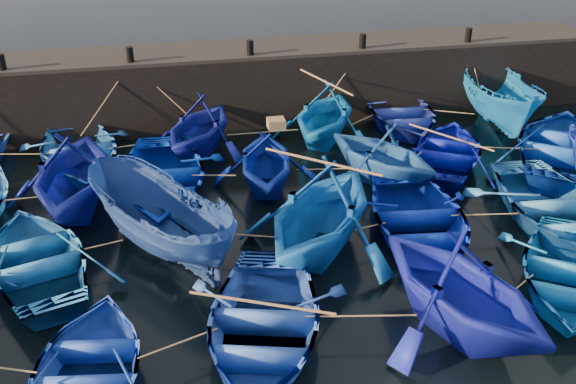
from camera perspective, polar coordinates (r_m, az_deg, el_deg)
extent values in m
plane|color=black|center=(15.11, 2.48, -8.08)|extent=(120.00, 120.00, 0.00)
cube|color=black|center=(23.73, -3.61, 9.53)|extent=(26.00, 2.50, 2.50)
cube|color=black|center=(23.33, -3.71, 12.56)|extent=(26.00, 2.50, 0.12)
cylinder|color=black|center=(22.72, -24.12, 10.51)|extent=(0.24, 0.24, 0.50)
cylinder|color=black|center=(22.19, -13.87, 11.78)|extent=(0.24, 0.24, 0.50)
cylinder|color=black|center=(22.39, -3.39, 12.70)|extent=(0.24, 0.24, 0.50)
cylinder|color=black|center=(23.28, 6.65, 13.19)|extent=(0.24, 0.24, 0.50)
cylinder|color=black|center=(24.79, 15.74, 13.30)|extent=(0.24, 0.24, 0.50)
imported|color=blue|center=(21.07, -18.17, 3.37)|extent=(4.36, 5.53, 1.04)
imported|color=navy|center=(21.02, -7.92, 5.95)|extent=(4.73, 4.91, 1.99)
imported|color=blue|center=(21.58, 3.28, 7.01)|extent=(5.07, 5.26, 2.13)
imported|color=navy|center=(23.47, 9.96, 6.96)|extent=(3.73, 5.02, 1.00)
imported|color=blue|center=(24.06, 18.29, 7.83)|extent=(2.77, 5.56, 2.06)
imported|color=navy|center=(18.24, -18.57, 1.77)|extent=(4.49, 5.07, 2.46)
imported|color=#022DBE|center=(18.75, -11.29, 1.23)|extent=(4.15, 5.59, 1.11)
imported|color=navy|center=(18.53, -1.94, 2.91)|extent=(3.69, 4.12, 1.94)
imported|color=#1B569A|center=(19.11, 8.36, 3.52)|extent=(4.80, 4.95, 1.99)
imported|color=#030C8E|center=(20.81, 14.05, 3.51)|extent=(5.07, 5.54, 0.94)
imported|color=#0D43B8|center=(22.09, 23.23, 3.82)|extent=(6.64, 7.00, 1.18)
imported|color=#165B96|center=(16.19, -21.41, -5.46)|extent=(4.56, 5.43, 0.96)
imported|color=navy|center=(15.82, -11.42, -2.58)|extent=(4.44, 5.21, 1.95)
imported|color=#0D59B8|center=(15.49, 2.93, -1.55)|extent=(6.14, 6.25, 2.49)
imported|color=#041D9E|center=(16.77, 11.53, -2.45)|extent=(4.18, 5.44, 1.05)
imported|color=blue|center=(18.26, 22.88, -1.44)|extent=(4.17, 5.60, 1.11)
imported|color=#1438A6|center=(12.88, -17.28, -14.86)|extent=(3.62, 4.63, 0.88)
imported|color=blue|center=(13.19, -2.33, -11.66)|extent=(4.66, 5.65, 1.02)
imported|color=#121CA6|center=(13.55, 15.15, -8.02)|extent=(5.21, 5.55, 2.33)
imported|color=blue|center=(15.94, 23.68, -6.58)|extent=(5.22, 5.62, 0.95)
cube|color=olive|center=(18.13, -1.06, 6.13)|extent=(0.49, 0.44, 0.26)
cylinder|color=tan|center=(21.53, -22.95, 3.12)|extent=(1.86, 0.39, 0.04)
cylinder|color=tan|center=(21.04, -13.00, 4.17)|extent=(2.03, 0.36, 0.04)
cylinder|color=tan|center=(21.39, -2.23, 5.33)|extent=(2.39, 0.07, 0.04)
cylinder|color=tan|center=(22.57, 6.73, 6.45)|extent=(1.26, 0.89, 0.04)
cylinder|color=tan|center=(23.77, 14.11, 6.94)|extent=(1.58, 0.79, 0.04)
cylinder|color=tan|center=(18.79, -22.65, -0.55)|extent=(1.13, 0.06, 0.04)
cylinder|color=tan|center=(18.61, -14.75, 0.56)|extent=(0.49, 0.47, 0.04)
cylinder|color=tan|center=(18.67, -6.61, 1.48)|extent=(1.26, 0.30, 0.04)
cylinder|color=tan|center=(18.94, 3.25, 2.05)|extent=(1.63, 0.29, 0.04)
cylinder|color=tan|center=(20.01, 11.28, 3.04)|extent=(0.68, 0.71, 0.04)
cylinder|color=tan|center=(21.37, 18.79, 3.73)|extent=(1.83, 0.58, 0.04)
cylinder|color=tan|center=(16.03, -16.37, -4.59)|extent=(1.07, 0.29, 0.04)
cylinder|color=tan|center=(15.82, -4.24, -3.82)|extent=(2.07, 0.72, 0.04)
cylinder|color=tan|center=(16.25, 7.33, -3.04)|extent=(0.85, 0.20, 0.04)
cylinder|color=tan|center=(17.42, 17.45, -1.91)|extent=(1.97, 0.33, 0.04)
cylinder|color=tan|center=(12.87, -9.70, -13.10)|extent=(1.56, 0.57, 0.04)
cylinder|color=tan|center=(13.39, 6.51, -10.89)|extent=(2.24, 0.45, 0.04)
cylinder|color=tan|center=(14.85, 19.59, -8.11)|extent=(1.29, 0.82, 0.04)
cylinder|color=tan|center=(22.11, -15.89, 7.93)|extent=(1.88, 0.98, 2.10)
cylinder|color=tan|center=(22.19, -10.92, 8.58)|extent=(2.02, 0.65, 2.10)
cylinder|color=tan|center=(23.01, 4.59, 9.75)|extent=(1.87, 0.68, 2.09)
cylinder|color=tan|center=(23.85, 7.88, 10.26)|extent=(1.25, 0.26, 2.09)
cylinder|color=tan|center=(24.95, 16.32, 10.22)|extent=(0.63, 0.59, 2.08)
cylinder|color=#99724C|center=(21.20, 3.36, 9.75)|extent=(1.08, 2.84, 0.06)
cylinder|color=#99724C|center=(20.61, 14.21, 4.76)|extent=(1.77, 2.49, 0.06)
cylinder|color=#99724C|center=(14.88, 3.05, 2.70)|extent=(2.34, 1.97, 0.06)
cylinder|color=#99724C|center=(12.84, -2.38, -9.83)|extent=(2.74, 1.32, 0.06)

